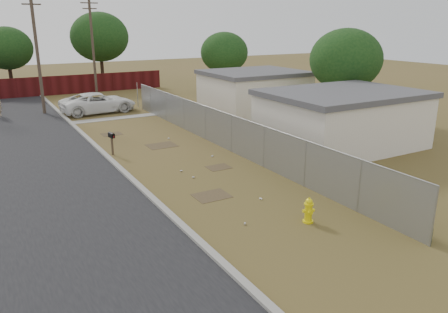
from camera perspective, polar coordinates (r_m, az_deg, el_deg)
ground at (r=22.10m, az=-5.95°, el=-0.49°), size 120.00×120.00×0.00m
street at (r=28.21m, az=-25.55°, el=1.81°), size 15.10×60.00×0.12m
chainlink_fence at (r=24.12m, az=-0.23°, el=3.07°), size 0.10×27.06×2.02m
privacy_fence at (r=44.76m, az=-26.73°, el=7.91°), size 30.00×0.12×1.80m
utility_poles at (r=40.32m, az=-23.64°, el=12.93°), size 12.60×8.24×9.00m
houses at (r=29.31m, az=9.02°, el=6.89°), size 9.30×17.24×3.10m
horizon_trees at (r=43.92m, az=-18.14°, el=13.64°), size 33.32×31.94×7.78m
fire_hydrant at (r=15.42m, az=10.99°, el=-6.96°), size 0.46×0.46×0.93m
mailbox at (r=23.38m, az=-14.47°, el=2.46°), size 0.25×0.53×1.20m
pickup_truck at (r=34.98m, az=-16.10°, el=6.77°), size 5.82×3.06×1.56m
scattered_litter at (r=20.08m, az=-2.44°, el=-2.12°), size 2.93×12.13×0.07m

